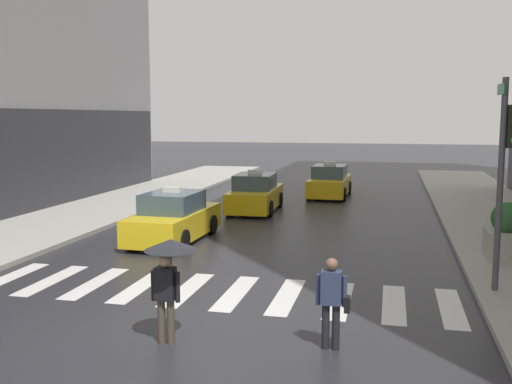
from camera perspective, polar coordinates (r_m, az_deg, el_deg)
The scene contains 9 objects.
ground_plane at distance 11.43m, azimuth -8.95°, elevation -13.76°, with size 160.00×160.00×0.00m, color #26262B.
crosswalk_markings at distance 14.10m, azimuth -4.35°, elevation -9.55°, with size 11.30×2.80×0.01m.
traffic_light_pole at distance 14.21m, azimuth 23.14°, elevation 3.37°, with size 0.44×0.84×4.80m.
taxi_lead at distance 19.66m, azimuth -7.98°, elevation -2.59°, with size 2.02×4.58×1.80m.
taxi_second at distance 25.53m, azimuth -0.06°, elevation -0.23°, with size 2.04×4.59×1.80m.
taxi_third at distance 30.34m, azimuth 7.16°, elevation 0.93°, with size 2.00×4.58×1.80m.
pedestrian_with_umbrella at distance 10.65m, azimuth -8.44°, elevation -6.77°, with size 0.96×0.96×1.94m.
pedestrian_with_handbag at distance 10.56m, azimuth 7.38°, elevation -10.16°, with size 0.60×0.24×1.65m.
planter_near_corner at distance 17.72m, azimuth 23.16°, elevation -3.73°, with size 1.10×1.10×1.60m.
Camera 1 is at (4.05, -9.87, 4.10)m, focal length 41.25 mm.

